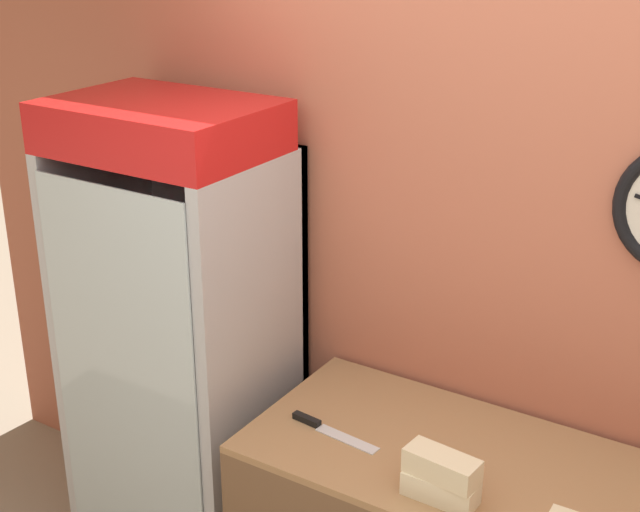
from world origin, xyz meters
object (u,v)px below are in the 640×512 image
object	(u,v)px
beverage_cooler	(188,323)
sandwich_stack_bottom	(441,488)
chefs_knife	(323,427)
sandwich_stack_middle	(442,466)

from	to	relation	value
beverage_cooler	sandwich_stack_bottom	distance (m)	1.27
sandwich_stack_bottom	chefs_knife	size ratio (longest dim) A/B	0.65
sandwich_stack_middle	chefs_knife	bearing A→B (deg)	165.35
sandwich_stack_bottom	beverage_cooler	bearing A→B (deg)	165.55
beverage_cooler	chefs_knife	xyz separation A→B (m)	(0.73, -0.19, -0.12)
sandwich_stack_bottom	sandwich_stack_middle	xyz separation A→B (m)	(0.00, 0.00, 0.08)
beverage_cooler	sandwich_stack_bottom	bearing A→B (deg)	-14.45
sandwich_stack_bottom	chefs_knife	distance (m)	0.51
beverage_cooler	sandwich_stack_bottom	world-z (taller)	beverage_cooler
sandwich_stack_bottom	chefs_knife	xyz separation A→B (m)	(-0.49, 0.13, -0.03)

